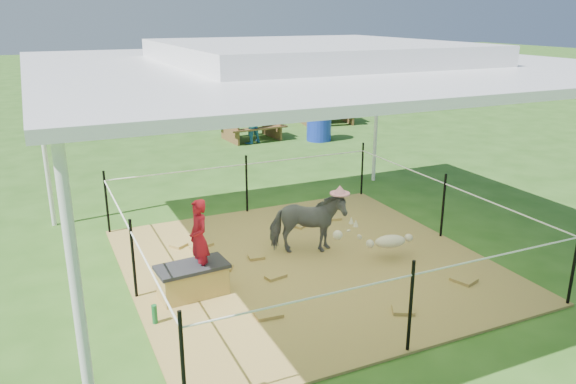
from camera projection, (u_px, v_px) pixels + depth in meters
name	position (u px, v px, depth m)	size (l,w,h in m)	color
ground	(307.00, 264.00, 7.54)	(90.00, 90.00, 0.00)	#2D5919
hay_patch	(307.00, 263.00, 7.54)	(4.60, 4.60, 0.03)	brown
canopy_tent	(309.00, 60.00, 6.72)	(6.30, 6.30, 2.90)	silver
rope_fence	(307.00, 220.00, 7.35)	(4.54, 4.54, 1.00)	black
straw_bale	(193.00, 282.00, 6.62)	(0.78, 0.39, 0.34)	#A5793C
dark_cloth	(192.00, 267.00, 6.56)	(0.83, 0.43, 0.04)	black
woman	(198.00, 230.00, 6.46)	(0.34, 0.22, 0.93)	#AE1021
green_bottle	(155.00, 314.00, 6.03)	(0.06, 0.06, 0.22)	#16662E
pony	(307.00, 223.00, 7.72)	(0.47, 1.03, 0.87)	#4D4D52
pink_hat	(308.00, 189.00, 7.57)	(0.27, 0.27, 0.13)	pink
foal	(390.00, 239.00, 7.56)	(1.03, 0.57, 0.57)	#BEAE8B
trash_barrel	(319.00, 122.00, 14.72)	(0.64, 0.64, 1.00)	#1732B1
picnic_table_near	(251.00, 127.00, 14.88)	(1.57, 1.14, 0.66)	brown
picnic_table_far	(325.00, 111.00, 17.09)	(1.76, 1.27, 0.73)	brown
distant_person	(250.00, 121.00, 14.36)	(0.56, 0.43, 1.14)	#337CC2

